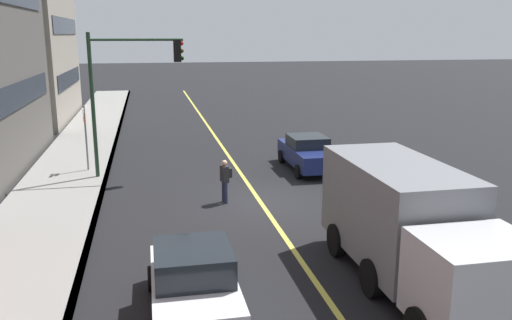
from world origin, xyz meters
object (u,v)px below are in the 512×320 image
(truck_gray, at_px, (409,225))
(pedestrian_with_backpack, at_px, (225,178))
(street_sign_post, at_px, (86,134))
(car_navy, at_px, (308,153))
(car_white, at_px, (194,281))
(traffic_light_mast, at_px, (127,81))

(truck_gray, distance_m, pedestrian_with_backpack, 8.09)
(truck_gray, relative_size, street_sign_post, 2.29)
(car_navy, xyz_separation_m, car_white, (-11.79, 6.18, -0.00))
(car_white, xyz_separation_m, street_sign_post, (13.04, 3.50, 0.99))
(car_navy, height_order, street_sign_post, street_sign_post)
(car_navy, distance_m, car_white, 13.31)
(car_white, bearing_deg, street_sign_post, 15.03)
(car_white, bearing_deg, traffic_light_mast, 7.74)
(truck_gray, xyz_separation_m, pedestrian_with_backpack, (7.32, 3.38, -0.62))
(car_navy, relative_size, street_sign_post, 1.49)
(car_navy, distance_m, truck_gray, 11.52)
(car_white, xyz_separation_m, traffic_light_mast, (11.81, 1.60, 3.36))
(car_navy, relative_size, car_white, 1.17)
(traffic_light_mast, distance_m, street_sign_post, 3.27)
(car_navy, bearing_deg, car_white, 152.33)
(street_sign_post, bearing_deg, pedestrian_with_backpack, -135.34)
(truck_gray, bearing_deg, car_white, 93.75)
(pedestrian_with_backpack, relative_size, street_sign_post, 0.53)
(truck_gray, bearing_deg, pedestrian_with_backpack, 24.77)
(car_white, distance_m, traffic_light_mast, 12.38)
(pedestrian_with_backpack, bearing_deg, street_sign_post, 44.66)
(car_white, xyz_separation_m, pedestrian_with_backpack, (7.66, -1.81, 0.15))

